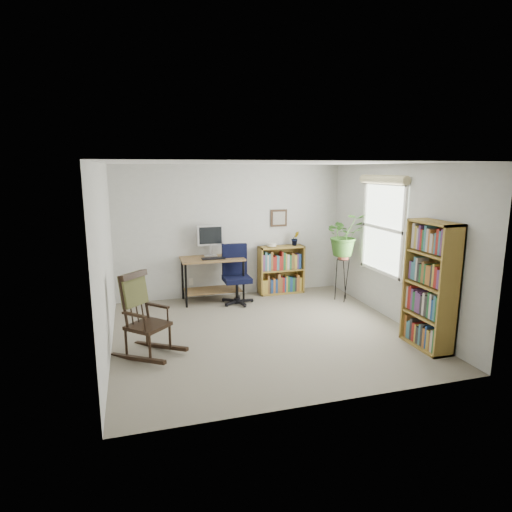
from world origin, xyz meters
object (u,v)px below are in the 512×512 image
object	(u,v)px
low_bookshelf	(281,270)
tall_bookshelf	(430,286)
rocking_chair	(147,315)
desk	(213,279)
office_chair	(237,274)

from	to	relation	value
low_bookshelf	tall_bookshelf	size ratio (longest dim) A/B	0.54
rocking_chair	low_bookshelf	world-z (taller)	rocking_chair
low_bookshelf	rocking_chair	bearing A→B (deg)	-139.71
desk	low_bookshelf	distance (m)	1.34
desk	office_chair	world-z (taller)	office_chair
desk	low_bookshelf	size ratio (longest dim) A/B	1.21
rocking_chair	low_bookshelf	distance (m)	3.32
tall_bookshelf	rocking_chair	bearing A→B (deg)	167.89
tall_bookshelf	low_bookshelf	bearing A→B (deg)	109.20
office_chair	desk	bearing A→B (deg)	146.54
office_chair	rocking_chair	xyz separation A→B (m)	(-1.58, -1.75, 0.02)
desk	low_bookshelf	world-z (taller)	low_bookshelf
desk	rocking_chair	bearing A→B (deg)	-120.60
rocking_chair	tall_bookshelf	bearing A→B (deg)	-57.31
desk	tall_bookshelf	distance (m)	3.67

